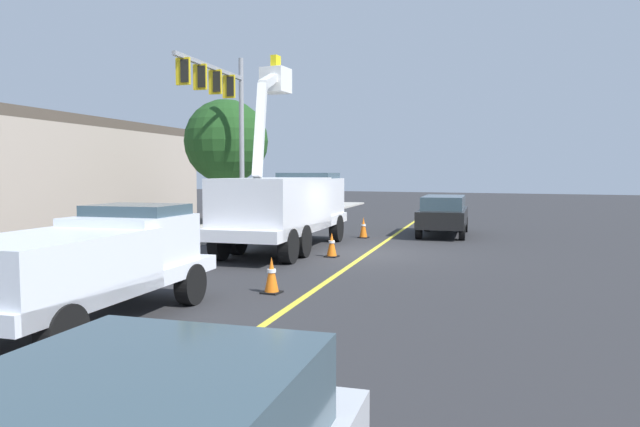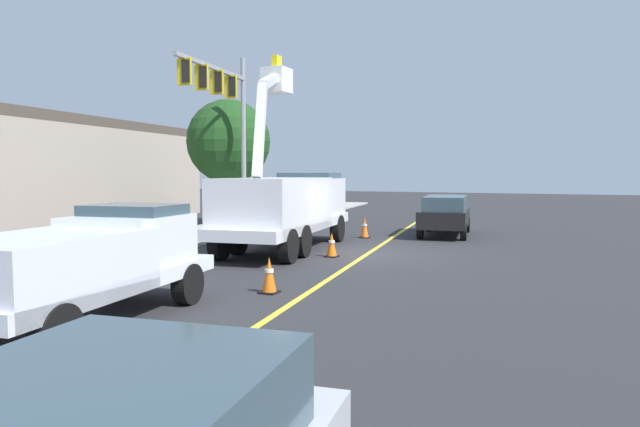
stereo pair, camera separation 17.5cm
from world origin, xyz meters
The scene contains 12 objects.
ground centered at (0.00, 0.00, 0.00)m, with size 120.00×120.00×0.00m, color #2D2D30.
sidewalk_far_side centered at (-1.05, 8.09, 0.06)m, with size 60.00×3.60×0.12m, color #B2ADA3.
lane_centre_stripe centered at (0.00, 0.00, 0.00)m, with size 50.00×0.16×0.01m, color yellow.
utility_bucket_truck centered at (-0.12, 2.99, 1.61)m, with size 8.45×3.54×6.98m.
service_pickup_truck centered at (-10.44, 1.63, 1.12)m, with size 5.82×2.81×2.06m.
passing_minivan centered at (6.66, -1.16, 0.97)m, with size 5.01×2.50×1.69m.
traffic_cone_leading centered at (-12.53, -0.42, 0.35)m, with size 0.40×0.40×0.72m.
traffic_cone_mid_front centered at (-6.81, -0.05, 0.40)m, with size 0.40×0.40×0.82m.
traffic_cone_mid_rear centered at (-1.16, 0.82, 0.39)m, with size 0.40×0.40×0.79m.
traffic_cone_trailing centered at (4.32, 1.66, 0.42)m, with size 0.40×0.40×0.86m.
traffic_signal_mast centered at (2.99, 7.58, 5.60)m, with size 6.00×1.08×7.93m.
street_tree_right centered at (6.91, 9.95, 4.27)m, with size 4.24×4.24×6.41m.
Camera 1 is at (-17.98, -6.11, 2.70)m, focal length 32.14 mm.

